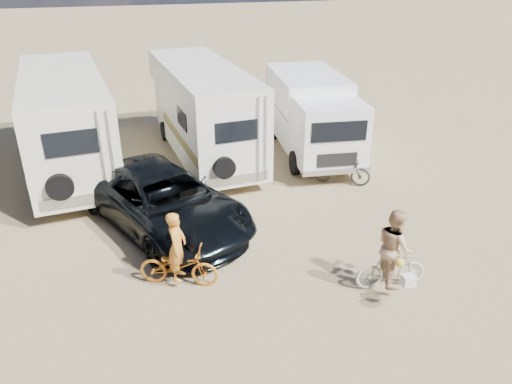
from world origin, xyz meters
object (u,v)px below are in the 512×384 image
object	(u,v)px
dark_suv	(164,201)
rider_woman	(393,253)
rider_man	(178,253)
cooler	(147,228)
rv_main	(203,113)
bike_man	(179,266)
rv_left	(68,125)
bike_parked	(342,170)
crate	(236,177)
bike_woman	(391,269)
box_truck	(312,117)

from	to	relation	value
dark_suv	rider_woman	bearing A→B (deg)	-66.55
rider_man	cooler	size ratio (longest dim) A/B	3.58
rv_main	cooler	bearing A→B (deg)	-121.04
bike_man	rv_main	bearing A→B (deg)	7.37
rv_left	bike_parked	xyz separation A→B (m)	(8.85, -3.58, -1.23)
rv_left	crate	distance (m)	6.16
rv_main	bike_parked	bearing A→B (deg)	-48.05
bike_woman	rider_woman	distance (m)	0.43
rv_left	rider_woman	bearing A→B (deg)	-57.24
dark_suv	bike_man	size ratio (longest dim) A/B	3.22
rv_left	bike_man	xyz separation A→B (m)	(2.78, -7.79, -1.24)
bike_man	rider_woman	distance (m)	5.00
bike_man	rider_woman	world-z (taller)	rider_woman
crate	dark_suv	bearing A→B (deg)	-137.06
rv_left	bike_woman	world-z (taller)	rv_left
rv_left	rider_woman	xyz separation A→B (m)	(7.55, -9.24, -0.80)
bike_parked	cooler	bearing A→B (deg)	134.37
rider_woman	rider_man	bearing A→B (deg)	79.64
bike_woman	crate	size ratio (longest dim) A/B	4.11
bike_parked	cooler	xyz separation A→B (m)	(-6.66, -1.65, -0.31)
dark_suv	rider_woman	xyz separation A→B (m)	(4.79, -4.28, 0.10)
rider_man	box_truck	bearing A→B (deg)	-18.73
bike_parked	crate	bearing A→B (deg)	102.74
bike_man	rider_man	world-z (taller)	rider_man
rv_left	dark_suv	bearing A→B (deg)	-67.41
bike_man	rider_man	xyz separation A→B (m)	(0.00, 0.00, 0.37)
bike_man	bike_woman	distance (m)	4.98
rider_man	rv_left	bearing A→B (deg)	41.34
box_truck	bike_woman	size ratio (longest dim) A/B	3.72
dark_suv	bike_man	bearing A→B (deg)	-114.31
rv_main	crate	distance (m)	3.14
bike_parked	rider_man	bearing A→B (deg)	155.14
rv_main	rv_left	bearing A→B (deg)	176.78
bike_parked	bike_woman	bearing A→B (deg)	-162.58
rider_man	cooler	bearing A→B (deg)	34.51
rider_man	bike_woman	bearing A→B (deg)	-85.17
cooler	dark_suv	bearing A→B (deg)	49.36
rider_man	cooler	world-z (taller)	rider_man
dark_suv	bike_parked	xyz separation A→B (m)	(6.10, 1.37, -0.34)
dark_suv	crate	xyz separation A→B (m)	(2.66, 2.47, -0.68)
crate	box_truck	bearing A→B (deg)	28.14
dark_suv	rv_left	bearing A→B (deg)	94.32
box_truck	bike_woman	bearing A→B (deg)	-93.04
rv_left	box_truck	bearing A→B (deg)	-10.51
rider_woman	bike_parked	xyz separation A→B (m)	(1.31, 5.66, -0.43)
rider_woman	rv_main	bearing A→B (deg)	22.74
rv_main	crate	world-z (taller)	rv_main
dark_suv	rider_man	distance (m)	2.83
rv_left	bike_man	distance (m)	8.36
box_truck	rider_woman	size ratio (longest dim) A/B	3.35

